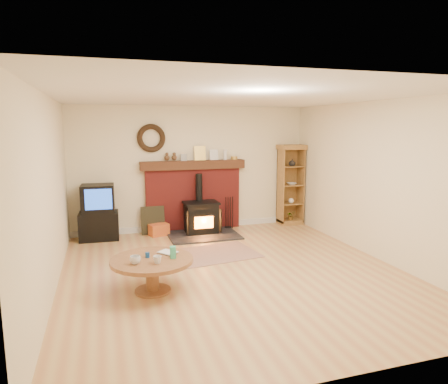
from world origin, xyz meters
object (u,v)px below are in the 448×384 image
object	(u,v)px
wood_stove	(201,219)
coffee_table	(152,265)
tv_unit	(99,213)
curio_cabinet	(290,184)

from	to	relation	value
wood_stove	coffee_table	bearing A→B (deg)	-116.59
tv_unit	curio_cabinet	size ratio (longest dim) A/B	0.60
wood_stove	tv_unit	bearing A→B (deg)	174.29
tv_unit	coffee_table	size ratio (longest dim) A/B	0.99
coffee_table	curio_cabinet	bearing A→B (deg)	40.40
tv_unit	coffee_table	xyz separation A→B (m)	(0.67, -2.86, -0.14)
curio_cabinet	tv_unit	bearing A→B (deg)	-178.84
wood_stove	tv_unit	xyz separation A→B (m)	(-2.00, 0.20, 0.20)
curio_cabinet	coffee_table	bearing A→B (deg)	-139.60
curio_cabinet	coffee_table	xyz separation A→B (m)	(-3.46, -2.94, -0.52)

